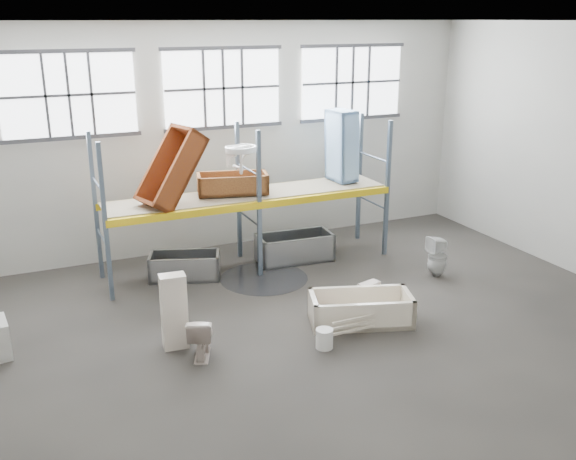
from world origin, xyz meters
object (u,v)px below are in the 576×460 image
cistern_tall (174,311)px  blue_tub_upright (342,146)px  bathtub_beige (361,308)px  rust_tub_flat (233,183)px  toilet_white (437,256)px  steel_tub_left (185,266)px  bucket (324,339)px  toilet_beige (201,336)px  steel_tub_right (295,247)px

cistern_tall → blue_tub_upright: bearing=38.4°
bathtub_beige → rust_tub_flat: rust_tub_flat is taller
toilet_white → steel_tub_left: bearing=-112.2°
cistern_tall → bucket: size_ratio=3.84×
toilet_beige → cistern_tall: bearing=-35.3°
toilet_white → blue_tub_upright: 3.17m
steel_tub_right → toilet_beige: bearing=-133.9°
bathtub_beige → cistern_tall: (-3.16, 0.45, 0.37)m
bathtub_beige → cistern_tall: cistern_tall is taller
toilet_beige → steel_tub_left: toilet_beige is taller
blue_tub_upright → cistern_tall: bearing=-147.0°
bathtub_beige → bucket: (-1.00, -0.56, -0.09)m
toilet_beige → steel_tub_right: 4.45m
cistern_tall → blue_tub_upright: (4.62, 3.00, 1.77)m
toilet_white → bucket: 3.92m
bucket → blue_tub_upright: bearing=58.6°
cistern_tall → steel_tub_right: (3.38, 2.75, -0.33)m
bathtub_beige → steel_tub_right: steel_tub_right is taller
bathtub_beige → toilet_beige: size_ratio=2.51×
bathtub_beige → toilet_beige: 2.87m
bathtub_beige → toilet_white: 2.77m
cistern_tall → steel_tub_right: cistern_tall is taller
toilet_white → bathtub_beige: bearing=-63.6°
bucket → cistern_tall: bearing=154.9°
bathtub_beige → cistern_tall: bearing=-169.8°
steel_tub_left → blue_tub_upright: size_ratio=0.91×
rust_tub_flat → blue_tub_upright: (2.55, 0.04, 0.57)m
toilet_white → steel_tub_left: toilet_white is taller
rust_tub_flat → blue_tub_upright: blue_tub_upright is taller
cistern_tall → rust_tub_flat: size_ratio=0.87×
bathtub_beige → blue_tub_upright: (1.45, 3.45, 2.14)m
toilet_beige → bucket: (1.87, -0.55, -0.19)m
rust_tub_flat → bucket: rust_tub_flat is taller
toilet_beige → cistern_tall: 0.61m
steel_tub_left → blue_tub_upright: (3.70, 0.25, 2.14)m
steel_tub_left → bathtub_beige: bearing=-55.0°
toilet_white → toilet_beige: bearing=-76.5°
bathtub_beige → steel_tub_left: 3.91m
cistern_tall → rust_tub_flat: rust_tub_flat is taller
toilet_beige → toilet_white: bearing=-145.1°
toilet_beige → rust_tub_flat: rust_tub_flat is taller
bathtub_beige → steel_tub_right: size_ratio=1.08×
toilet_white → bucket: size_ratio=2.62×
toilet_white → blue_tub_upright: bearing=-154.4°
bathtub_beige → bucket: size_ratio=5.38×
cistern_tall → bucket: cistern_tall is taller
bathtub_beige → rust_tub_flat: 3.91m
blue_tub_upright → bucket: 5.21m
cistern_tall → blue_tub_upright: size_ratio=0.81×
toilet_beige → cistern_tall: size_ratio=0.56×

